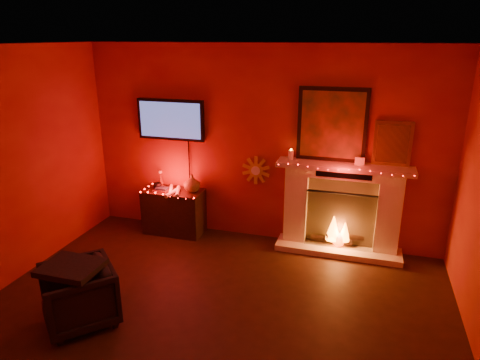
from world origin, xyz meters
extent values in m
plane|color=black|center=(0.00, 0.00, 0.00)|extent=(5.00, 5.00, 0.00)
plane|color=white|center=(0.00, 0.00, 2.70)|extent=(5.00, 5.00, 0.00)
plane|color=maroon|center=(0.00, 2.50, 1.35)|extent=(5.00, 0.00, 5.00)
cube|color=beige|center=(1.15, 2.30, 0.04)|extent=(1.65, 0.40, 0.08)
cube|color=beige|center=(0.55, 2.39, 0.55)|extent=(0.30, 0.22, 0.95)
cube|color=beige|center=(1.75, 2.39, 0.55)|extent=(0.30, 0.22, 0.95)
cube|color=beige|center=(1.15, 2.39, 1.10)|extent=(1.50, 0.22, 0.14)
cube|color=beige|center=(1.15, 2.33, 1.20)|extent=(1.72, 0.34, 0.06)
cube|color=#8F6E53|center=(1.15, 2.45, 0.55)|extent=(0.90, 0.10, 0.95)
cube|color=black|center=(1.15, 2.27, 0.47)|extent=(0.90, 0.02, 0.78)
cylinder|color=black|center=(1.05, 2.36, 0.14)|extent=(0.55, 0.09, 0.09)
cylinder|color=black|center=(1.23, 2.38, 0.20)|extent=(0.51, 0.18, 0.08)
cone|color=orange|center=(1.07, 2.36, 0.33)|extent=(0.20, 0.20, 0.34)
cone|color=orange|center=(1.22, 2.37, 0.29)|extent=(0.16, 0.16, 0.26)
sphere|color=#FF3F07|center=(1.15, 2.36, 0.16)|extent=(0.18, 0.18, 0.18)
cube|color=black|center=(0.95, 2.46, 1.71)|extent=(0.88, 0.05, 0.95)
cube|color=#C74E1A|center=(0.95, 2.44, 1.71)|extent=(0.78, 0.01, 0.85)
cube|color=gold|center=(1.70, 2.47, 1.51)|extent=(0.46, 0.04, 0.56)
cube|color=olive|center=(1.70, 2.45, 1.51)|extent=(0.38, 0.01, 0.48)
cylinder|color=#F2EECA|center=(0.45, 2.38, 1.29)|extent=(0.07, 0.07, 0.12)
cube|color=white|center=(1.33, 2.36, 1.28)|extent=(0.12, 0.01, 0.10)
cube|color=black|center=(-1.30, 2.46, 1.65)|extent=(1.00, 0.06, 0.58)
cube|color=#3F52A2|center=(-1.30, 2.42, 1.65)|extent=(0.92, 0.01, 0.50)
cylinder|color=black|center=(-1.05, 2.47, 1.03)|extent=(0.02, 0.02, 0.66)
cylinder|color=gold|center=(-0.05, 2.48, 1.00)|extent=(0.20, 0.03, 0.20)
cylinder|color=white|center=(-0.05, 2.46, 1.00)|extent=(0.13, 0.01, 0.13)
cube|color=black|center=(-1.23, 2.26, 0.33)|extent=(0.86, 0.43, 0.65)
imported|color=brown|center=(-0.95, 2.31, 0.78)|extent=(0.24, 0.24, 0.25)
imported|color=black|center=(-1.47, 2.25, 0.70)|extent=(0.12, 0.12, 0.10)
cylinder|color=white|center=(-1.24, 2.22, 0.68)|extent=(0.19, 0.37, 0.05)
cylinder|color=white|center=(-1.17, 2.13, 0.68)|extent=(0.08, 0.38, 0.05)
cylinder|color=white|center=(-1.12, 2.20, 0.68)|extent=(0.18, 0.37, 0.05)
cube|color=maroon|center=(-1.38, 2.18, 0.67)|extent=(0.20, 0.14, 0.03)
cube|color=#1E3346|center=(-1.37, 2.19, 0.70)|extent=(0.17, 0.12, 0.02)
imported|color=black|center=(-1.24, 0.04, 0.31)|extent=(0.96, 0.96, 0.63)
camera|label=1|loc=(1.36, -3.03, 2.78)|focal=32.00mm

